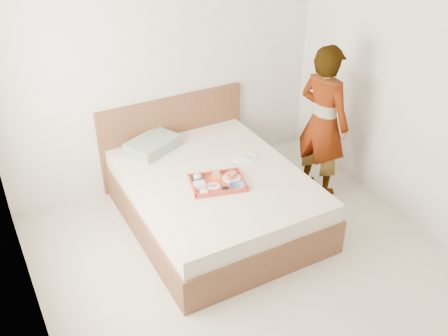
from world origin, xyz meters
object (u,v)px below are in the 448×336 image
dinner_plate (245,157)px  person (323,122)px  bed (215,198)px  tray (218,183)px

dinner_plate → person: size_ratio=0.16×
bed → dinner_plate: bearing=19.5°
bed → dinner_plate: 0.52m
bed → tray: size_ratio=4.05×
bed → person: size_ratio=1.24×
tray → dinner_plate: tray is taller
bed → tray: bearing=-107.3°
bed → dinner_plate: (0.42, 0.15, 0.27)m
bed → tray: tray is taller
tray → person: (1.28, 0.12, 0.26)m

